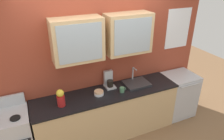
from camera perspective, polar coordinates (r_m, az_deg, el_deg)
ground_plane at (r=4.02m, az=-1.07°, el=-17.11°), size 10.00×10.00×0.00m
back_wall_unit at (r=3.47m, az=-3.10°, el=3.80°), size 3.99×0.44×2.63m
counter at (r=3.73m, az=-1.12°, el=-12.08°), size 2.50×0.61×0.90m
stove_range at (r=3.58m, az=-26.20°, el=-17.12°), size 0.62×0.59×1.08m
sink_faucet at (r=3.74m, az=6.77°, el=-3.56°), size 0.44×0.36×0.28m
bowl_stack at (r=3.41m, az=-3.69°, el=-6.30°), size 0.16×0.16×0.07m
vase at (r=3.18m, az=-14.06°, el=-7.50°), size 0.12×0.12×0.28m
cup_near_sink at (r=3.47m, az=2.82°, el=-5.49°), size 0.11×0.08×0.09m
dishwasher at (r=4.44m, az=17.73°, el=-6.56°), size 0.64×0.59×0.90m
coffee_maker at (r=3.59m, az=-0.82°, el=-3.07°), size 0.17×0.20×0.29m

